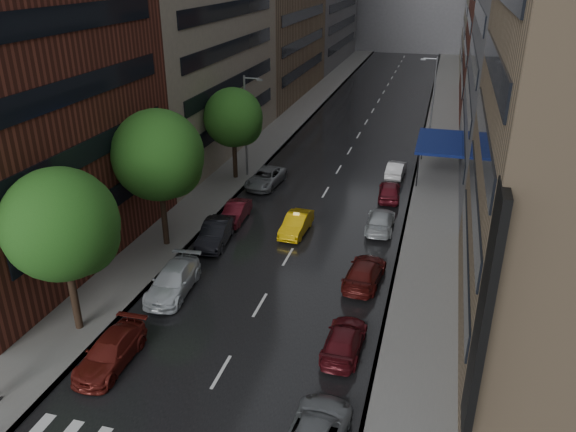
# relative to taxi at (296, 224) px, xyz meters

# --- Properties ---
(road) EXTENTS (14.00, 140.00, 0.01)m
(road) POSITION_rel_taxi_xyz_m (0.40, 30.29, -0.71)
(road) COLOR black
(road) RESTS_ON ground
(sidewalk_left) EXTENTS (4.00, 140.00, 0.15)m
(sidewalk_left) POSITION_rel_taxi_xyz_m (-8.60, 30.29, -0.64)
(sidewalk_left) COLOR gray
(sidewalk_left) RESTS_ON ground
(sidewalk_right) EXTENTS (4.00, 140.00, 0.15)m
(sidewalk_right) POSITION_rel_taxi_xyz_m (9.40, 30.29, -0.64)
(sidewalk_right) COLOR gray
(sidewalk_right) RESTS_ON ground
(tree_near) EXTENTS (5.71, 5.71, 9.11)m
(tree_near) POSITION_rel_taxi_xyz_m (-8.20, -14.53, 5.52)
(tree_near) COLOR #382619
(tree_near) RESTS_ON ground
(tree_mid) EXTENTS (6.01, 6.01, 9.58)m
(tree_mid) POSITION_rel_taxi_xyz_m (-8.20, -4.31, 5.85)
(tree_mid) COLOR #382619
(tree_mid) RESTS_ON ground
(tree_far) EXTENTS (5.18, 5.18, 8.25)m
(tree_far) POSITION_rel_taxi_xyz_m (-8.20, 9.39, 4.93)
(tree_far) COLOR #382619
(tree_far) RESTS_ON ground
(taxi) EXTENTS (1.70, 4.40, 1.43)m
(taxi) POSITION_rel_taxi_xyz_m (0.00, 0.00, 0.00)
(taxi) COLOR yellow
(taxi) RESTS_ON ground
(parked_cars_left) EXTENTS (2.78, 30.12, 1.61)m
(parked_cars_left) POSITION_rel_taxi_xyz_m (-5.00, -3.85, 0.03)
(parked_cars_left) COLOR maroon
(parked_cars_left) RESTS_ON ground
(parked_cars_right) EXTENTS (2.64, 37.54, 1.48)m
(parked_cars_right) POSITION_rel_taxi_xyz_m (5.80, -3.66, -0.01)
(parked_cars_right) COLOR slate
(parked_cars_right) RESTS_ON ground
(street_lamp_left) EXTENTS (1.74, 0.22, 9.00)m
(street_lamp_left) POSITION_rel_taxi_xyz_m (-7.32, 10.29, 4.17)
(street_lamp_left) COLOR gray
(street_lamp_left) RESTS_ON sidewalk_left
(street_lamp_right) EXTENTS (1.74, 0.22, 9.00)m
(street_lamp_right) POSITION_rel_taxi_xyz_m (8.12, 25.29, 4.17)
(street_lamp_right) COLOR gray
(street_lamp_right) RESTS_ON sidewalk_right
(awning) EXTENTS (4.00, 8.00, 3.12)m
(awning) POSITION_rel_taxi_xyz_m (9.39, 15.29, 2.42)
(awning) COLOR navy
(awning) RESTS_ON sidewalk_right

